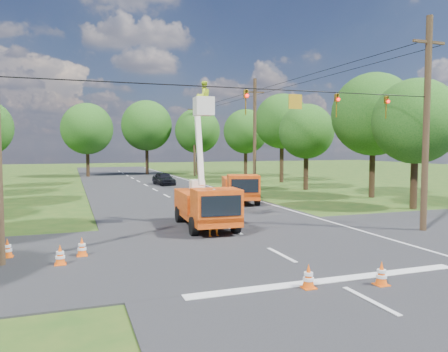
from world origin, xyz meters
name	(u,v)px	position (x,y,z in m)	size (l,w,h in m)	color
ground	(167,196)	(0.00, 20.00, 0.00)	(140.00, 140.00, 0.00)	#214715
road_main	(167,196)	(0.00, 20.00, 0.00)	(12.00, 100.00, 0.06)	black
road_cross	(259,244)	(0.00, 2.00, 0.00)	(56.00, 10.00, 0.07)	black
stop_bar	(331,282)	(0.00, -3.20, 0.00)	(9.00, 0.45, 0.02)	silver
edge_line	(232,194)	(5.60, 20.00, 0.00)	(0.12, 90.00, 0.02)	silver
bucket_truck	(206,197)	(-1.00, 6.08, 1.52)	(2.51, 5.75, 7.19)	#EA5810
second_truck	(240,187)	(4.06, 14.33, 1.09)	(3.41, 5.93, 2.10)	#EA5810
ground_worker	(214,215)	(-1.26, 4.04, 0.99)	(0.73, 0.48, 1.99)	orange
distant_car	(164,179)	(1.83, 29.87, 0.66)	(1.57, 3.90, 1.33)	black
traffic_cone_0	(308,277)	(-0.97, -3.56, 0.36)	(0.38, 0.38, 0.71)	#F4570C
traffic_cone_1	(381,274)	(1.15, -4.03, 0.36)	(0.38, 0.38, 0.71)	#F4570C
traffic_cone_2	(236,206)	(2.23, 10.43, 0.36)	(0.38, 0.38, 0.71)	#F4570C
traffic_cone_3	(82,247)	(-6.89, 2.35, 0.36)	(0.38, 0.38, 0.71)	#F4570C
traffic_cone_4	(60,255)	(-7.61, 1.37, 0.36)	(0.38, 0.38, 0.71)	#F4570C
traffic_cone_5	(7,248)	(-9.42, 3.03, 0.36)	(0.38, 0.38, 0.71)	#F4570C
traffic_cone_6	(222,194)	(3.68, 17.17, 0.36)	(0.38, 0.38, 0.71)	#F4570C
pole_right_near	(426,123)	(8.50, 2.00, 5.11)	(1.80, 0.30, 10.00)	#4C3823
pole_right_mid	(255,134)	(8.50, 22.00, 5.11)	(1.80, 0.30, 10.00)	#4C3823
pole_right_far	(194,138)	(8.50, 42.00, 5.11)	(1.80, 0.30, 10.00)	#4C3823
signal_span	(309,101)	(2.23, 1.99, 5.88)	(18.00, 0.29, 1.07)	black
tree_right_a	(416,121)	(13.50, 8.00, 5.56)	(5.40, 5.40, 8.28)	#382616
tree_right_b	(373,115)	(15.00, 14.00, 6.43)	(6.40, 6.40, 9.65)	#382616
tree_right_c	(306,132)	(13.20, 21.00, 5.31)	(5.00, 5.00, 7.83)	#382616
tree_right_d	(282,121)	(14.80, 29.00, 6.68)	(6.00, 6.00, 9.70)	#382616
tree_right_e	(246,131)	(13.80, 37.00, 5.81)	(5.60, 5.60, 8.63)	#382616
tree_far_a	(87,129)	(-5.00, 45.00, 6.19)	(6.60, 6.60, 9.50)	#382616
tree_far_b	(147,126)	(3.00, 47.00, 6.81)	(7.00, 7.00, 10.32)	#382616
tree_far_c	(197,131)	(9.50, 44.00, 6.06)	(6.20, 6.20, 9.18)	#382616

